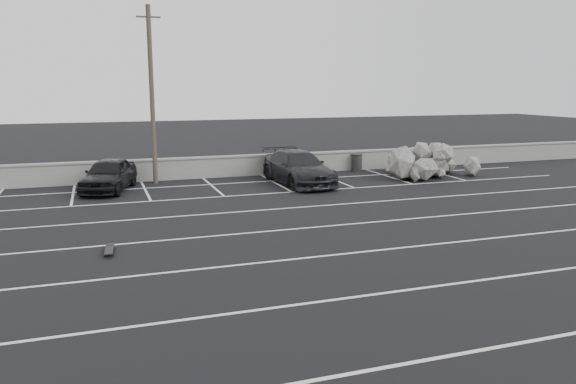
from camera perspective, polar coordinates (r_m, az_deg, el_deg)
name	(u,v)px	position (r m, az deg, el deg)	size (l,w,h in m)	color
ground	(262,263)	(14.86, -2.64, -7.18)	(120.00, 120.00, 0.00)	black
seawall	(182,168)	(28.14, -10.71, 2.41)	(50.00, 0.45, 1.06)	gray
stall_lines	(223,224)	(18.95, -6.64, -3.24)	(36.00, 20.05, 0.01)	silver
car_left	(109,175)	(25.78, -17.75, 1.70)	(1.70, 4.23, 1.44)	black
car_right	(298,168)	(26.29, 1.04, 2.49)	(2.15, 5.28, 1.53)	black
utility_pole	(152,95)	(26.89, -13.66, 9.53)	(1.08, 0.22, 8.11)	#4C4238
trash_bin	(357,162)	(30.51, 7.01, 3.01)	(0.61, 0.61, 0.92)	#272729
riprap_pile	(420,166)	(29.21, 13.30, 2.59)	(5.47, 3.66, 1.45)	gray
skateboard	(109,250)	(16.39, -17.71, -5.66)	(0.30, 0.89, 0.11)	black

